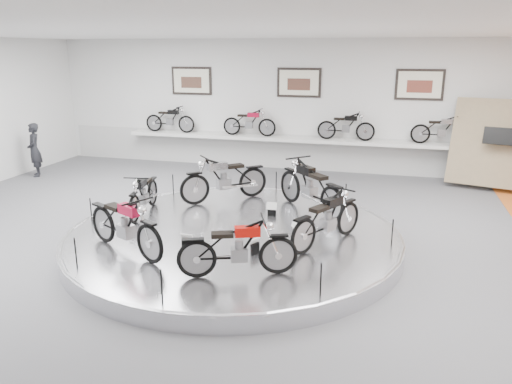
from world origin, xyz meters
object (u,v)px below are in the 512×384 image
(display_platform, at_px, (233,238))
(bike_a, at_px, (310,186))
(shelf, at_px, (296,139))
(bike_b, at_px, (224,178))
(bike_c, at_px, (143,193))
(visitor, at_px, (34,150))
(bike_d, at_px, (125,224))
(bike_f, at_px, (327,218))
(bike_e, at_px, (238,248))

(display_platform, relative_size, bike_a, 3.38)
(shelf, relative_size, bike_b, 6.05)
(shelf, bearing_deg, bike_c, -110.10)
(display_platform, relative_size, visitor, 4.03)
(bike_d, bearing_deg, bike_a, 76.05)
(bike_b, relative_size, bike_d, 1.04)
(bike_b, bearing_deg, bike_c, 3.44)
(display_platform, xyz_separation_m, bike_f, (1.82, -0.19, 0.64))
(bike_e, distance_m, bike_f, 2.03)
(display_platform, xyz_separation_m, bike_c, (-2.15, 0.52, 0.60))
(bike_a, distance_m, bike_d, 4.10)
(bike_c, height_order, bike_e, bike_e)
(bike_b, xyz_separation_m, bike_f, (2.62, -2.06, -0.05))
(bike_f, bearing_deg, shelf, 44.81)
(bike_d, relative_size, bike_e, 1.10)
(bike_d, xyz_separation_m, visitor, (-5.92, 5.20, -0.02))
(bike_d, height_order, visitor, visitor)
(bike_e, bearing_deg, bike_c, 118.14)
(bike_a, bearing_deg, visitor, 30.86)
(bike_b, bearing_deg, shelf, -141.92)
(bike_d, distance_m, visitor, 7.89)
(bike_c, bearing_deg, bike_f, 70.71)
(visitor, bearing_deg, bike_f, 28.40)
(shelf, relative_size, bike_e, 6.96)
(shelf, xyz_separation_m, bike_a, (1.21, -4.76, -0.14))
(shelf, distance_m, bike_d, 8.00)
(display_platform, height_order, bike_d, bike_d)
(bike_b, height_order, bike_e, bike_b)
(shelf, relative_size, bike_a, 5.81)
(bike_a, height_order, bike_f, bike_a)
(visitor, bearing_deg, display_platform, 24.65)
(display_platform, distance_m, bike_f, 1.93)
(bike_c, height_order, bike_f, bike_f)
(bike_b, bearing_deg, bike_f, 99.97)
(bike_a, height_order, bike_b, bike_a)
(shelf, relative_size, bike_f, 6.65)
(bike_e, distance_m, visitor, 9.82)
(bike_b, height_order, visitor, visitor)
(bike_c, height_order, visitor, visitor)
(bike_a, height_order, bike_d, bike_a)
(bike_f, bearing_deg, bike_c, 109.30)
(shelf, relative_size, bike_c, 7.23)
(display_platform, relative_size, shelf, 0.58)
(bike_a, relative_size, bike_f, 1.14)
(bike_a, bearing_deg, bike_f, 152.91)
(bike_a, distance_m, visitor, 8.86)
(bike_d, bearing_deg, bike_b, 105.71)
(bike_f, relative_size, visitor, 1.04)
(bike_c, relative_size, bike_f, 0.92)
(bike_f, bearing_deg, bike_a, 47.68)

